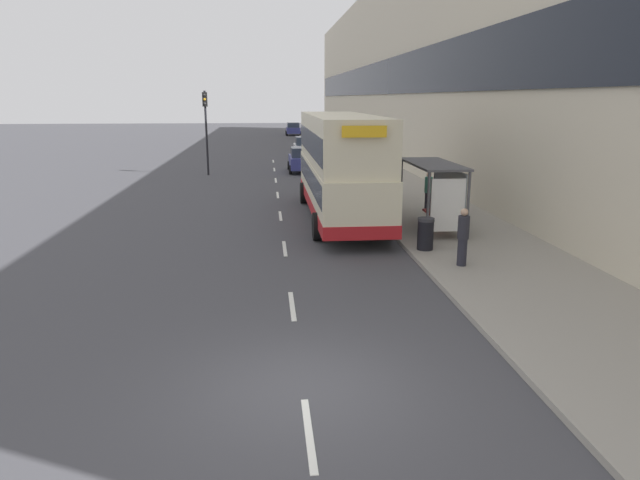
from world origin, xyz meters
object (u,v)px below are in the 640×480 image
car_0 (306,148)px  pedestrian_2 (428,191)px  bus_shelter (439,184)px  double_decker_bus_near (340,165)px  car_2 (302,160)px  traffic_light_far_kerb (206,119)px  litter_bin (425,234)px  pedestrian_1 (449,186)px  pedestrian_at_shelter (463,237)px  car_1 (293,129)px

car_0 → pedestrian_2: pedestrian_2 is taller
car_0 → pedestrian_2: (3.67, -24.45, 0.13)m
car_0 → bus_shelter: bearing=-83.9°
double_decker_bus_near → pedestrian_2: 4.22m
car_2 → traffic_light_far_kerb: (-6.30, -1.03, 2.78)m
traffic_light_far_kerb → litter_bin: bearing=-66.5°
car_2 → pedestrian_2: pedestrian_2 is taller
pedestrian_1 → pedestrian_2: pedestrian_1 is taller
double_decker_bus_near → litter_bin: 6.28m
pedestrian_2 → traffic_light_far_kerb: bearing=127.4°
pedestrian_1 → pedestrian_at_shelter: bearing=-105.3°
car_1 → pedestrian_2: pedestrian_2 is taller
pedestrian_2 → litter_bin: 6.67m
pedestrian_2 → double_decker_bus_near: bearing=-170.2°
pedestrian_1 → traffic_light_far_kerb: (-12.01, 13.41, 2.53)m
bus_shelter → car_1: size_ratio=1.07×
car_1 → pedestrian_at_shelter: size_ratio=2.28×
pedestrian_1 → bus_shelter: bearing=-112.3°
car_1 → pedestrian_at_shelter: (1.94, -63.33, 0.17)m
car_1 → litter_bin: size_ratio=3.72×
bus_shelter → double_decker_bus_near: bearing=137.6°
pedestrian_2 → litter_bin: bearing=-106.5°
car_2 → pedestrian_at_shelter: 23.72m
car_0 → litter_bin: (1.78, -30.84, -0.22)m
car_0 → car_2: size_ratio=1.06×
pedestrian_at_shelter → litter_bin: pedestrian_at_shelter is taller
pedestrian_at_shelter → litter_bin: (-0.58, 1.89, -0.35)m
car_0 → car_1: bearing=89.2°
double_decker_bus_near → car_1: bearing=89.3°
car_0 → traffic_light_far_kerb: bearing=-125.0°
car_2 → traffic_light_far_kerb: 6.96m
car_0 → traffic_light_far_kerb: (-7.17, -10.25, 2.73)m
pedestrian_at_shelter → traffic_light_far_kerb: 24.55m
pedestrian_2 → car_2: bearing=106.6°
pedestrian_at_shelter → car_2: bearing=97.8°
bus_shelter → pedestrian_at_shelter: size_ratio=2.45×
pedestrian_at_shelter → pedestrian_1: pedestrian_1 is taller
pedestrian_at_shelter → traffic_light_far_kerb: bearing=113.0°
litter_bin → traffic_light_far_kerb: size_ratio=0.19×
pedestrian_2 → car_0: bearing=98.5°
litter_bin → traffic_light_far_kerb: traffic_light_far_kerb is taller
car_1 → pedestrian_1: (4.42, -54.27, 0.25)m
litter_bin → traffic_light_far_kerb: 22.64m
car_2 → pedestrian_1: pedestrian_1 is taller
car_1 → car_2: size_ratio=0.97×
car_0 → litter_bin: bearing=-86.7°
pedestrian_at_shelter → traffic_light_far_kerb: size_ratio=0.32×
pedestrian_at_shelter → pedestrian_2: 8.38m
double_decker_bus_near → car_1: 55.76m
double_decker_bus_near → pedestrian_1: size_ratio=6.17×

